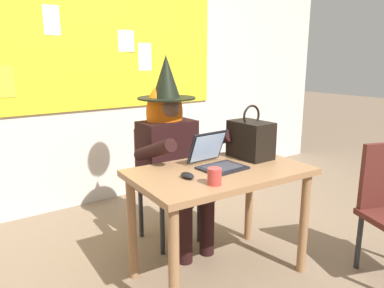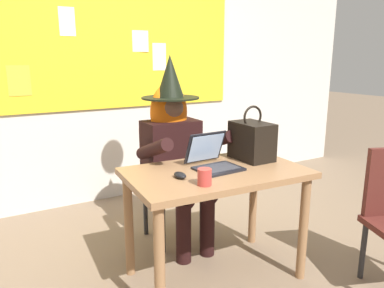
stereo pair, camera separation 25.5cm
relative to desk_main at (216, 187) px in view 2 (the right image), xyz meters
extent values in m
plane|color=#75604C|center=(0.04, -0.10, -0.63)|extent=(24.00, 24.00, 0.00)
cube|color=beige|center=(0.04, 1.79, 0.83)|extent=(6.12, 0.10, 2.93)
cube|color=yellow|center=(0.04, 1.73, 0.92)|extent=(2.40, 0.02, 1.20)
cube|color=gold|center=(-0.93, 1.72, 0.61)|extent=(0.19, 0.00, 0.27)
cube|color=white|center=(-0.49, 1.72, 1.13)|extent=(0.14, 0.00, 0.25)
cube|color=#F4E0C6|center=(0.42, 1.72, 0.82)|extent=(0.15, 0.01, 0.28)
cube|color=#F4E0C6|center=(0.20, 1.72, 0.97)|extent=(0.20, 0.02, 0.21)
cube|color=#8E6642|center=(0.00, 0.00, 0.09)|extent=(1.16, 0.74, 0.04)
cylinder|color=#8E6642|center=(-0.52, -0.25, -0.28)|extent=(0.06, 0.06, 0.71)
cylinder|color=#8E6642|center=(0.49, -0.31, -0.28)|extent=(0.06, 0.06, 0.71)
cylinder|color=#8E6642|center=(-0.49, 0.31, -0.28)|extent=(0.06, 0.06, 0.71)
cylinder|color=#8E6642|center=(0.52, 0.25, -0.28)|extent=(0.06, 0.06, 0.71)
cube|color=#4C1E19|center=(0.00, 0.62, -0.20)|extent=(0.42, 0.42, 0.04)
cube|color=#4C1E19|center=(0.00, 0.81, 0.04)|extent=(0.38, 0.04, 0.45)
cylinder|color=#262628|center=(0.17, 0.45, -0.43)|extent=(0.04, 0.04, 0.41)
cylinder|color=#262628|center=(-0.17, 0.45, -0.43)|extent=(0.04, 0.04, 0.41)
cylinder|color=#262628|center=(0.17, 0.79, -0.43)|extent=(0.04, 0.04, 0.41)
cylinder|color=#262628|center=(-0.17, 0.79, -0.43)|extent=(0.04, 0.04, 0.41)
cylinder|color=black|center=(0.10, 0.26, -0.41)|extent=(0.11, 0.11, 0.45)
cylinder|color=black|center=(-0.10, 0.26, -0.41)|extent=(0.11, 0.11, 0.45)
cylinder|color=black|center=(0.10, 0.43, -0.15)|extent=(0.15, 0.42, 0.15)
cylinder|color=black|center=(-0.10, 0.43, -0.15)|extent=(0.15, 0.42, 0.15)
cube|color=black|center=(0.00, 0.64, 0.08)|extent=(0.42, 0.26, 0.52)
cylinder|color=black|center=(0.25, 0.41, 0.19)|extent=(0.09, 0.46, 0.24)
cylinder|color=black|center=(-0.25, 0.41, 0.19)|extent=(0.09, 0.46, 0.24)
sphere|color=brown|center=(0.00, 0.64, 0.44)|extent=(0.20, 0.20, 0.20)
ellipsoid|color=orange|center=(0.00, 0.67, 0.40)|extent=(0.30, 0.22, 0.44)
cylinder|color=black|center=(0.00, 0.64, 0.51)|extent=(0.44, 0.44, 0.01)
cone|color=black|center=(0.00, 0.64, 0.67)|extent=(0.21, 0.21, 0.32)
cube|color=black|center=(0.02, 0.00, 0.12)|extent=(0.29, 0.23, 0.01)
cube|color=#333338|center=(0.02, 0.00, 0.13)|extent=(0.24, 0.17, 0.00)
cube|color=black|center=(0.01, 0.15, 0.23)|extent=(0.28, 0.10, 0.21)
cube|color=#99B7E0|center=(0.01, 0.14, 0.23)|extent=(0.25, 0.08, 0.18)
ellipsoid|color=black|center=(-0.27, -0.02, 0.13)|extent=(0.06, 0.10, 0.03)
cube|color=black|center=(0.36, 0.09, 0.24)|extent=(0.20, 0.30, 0.26)
torus|color=black|center=(0.36, 0.09, 0.41)|extent=(0.16, 0.02, 0.16)
cylinder|color=#B23833|center=(-0.21, -0.20, 0.16)|extent=(0.08, 0.08, 0.09)
cylinder|color=#262628|center=(0.83, -0.51, -0.43)|extent=(0.04, 0.04, 0.40)
camera|label=1|loc=(-1.46, -1.71, 0.81)|focal=34.29mm
camera|label=2|loc=(-1.24, -1.85, 0.81)|focal=34.29mm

